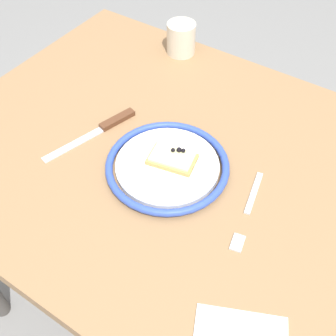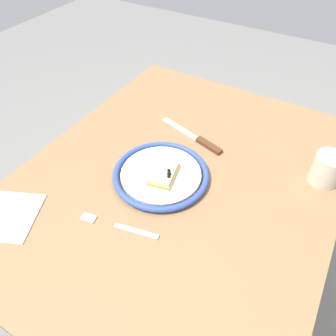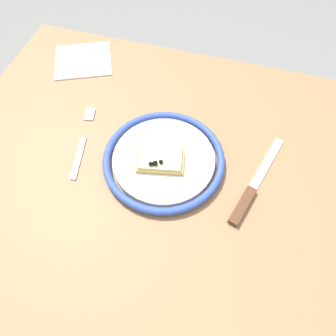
{
  "view_description": "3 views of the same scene",
  "coord_description": "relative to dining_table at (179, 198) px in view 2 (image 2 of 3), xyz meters",
  "views": [
    {
      "loc": [
        -0.36,
        0.53,
        1.42
      ],
      "look_at": [
        -0.04,
        0.06,
        0.78
      ],
      "focal_mm": 45.69,
      "sensor_mm": 36.0,
      "label": 1
    },
    {
      "loc": [
        -0.54,
        -0.28,
        1.38
      ],
      "look_at": [
        -0.02,
        0.03,
        0.78
      ],
      "focal_mm": 34.62,
      "sensor_mm": 36.0,
      "label": 2
    },
    {
      "loc": [
        0.09,
        -0.32,
        1.34
      ],
      "look_at": [
        -0.01,
        0.02,
        0.76
      ],
      "focal_mm": 34.87,
      "sensor_mm": 36.0,
      "label": 3
    }
  ],
  "objects": [
    {
      "name": "plate",
      "position": [
        -0.03,
        0.04,
        0.1
      ],
      "size": [
        0.26,
        0.26,
        0.02
      ],
      "color": "white",
      "rests_on": "dining_table"
    },
    {
      "name": "napkin",
      "position": [
        -0.33,
        0.29,
        0.1
      ],
      "size": [
        0.19,
        0.18,
        0.0
      ],
      "primitive_type": "cube",
      "rotation": [
        0.0,
        0.0,
        0.42
      ],
      "color": "white",
      "rests_on": "dining_table"
    },
    {
      "name": "fork",
      "position": [
        -0.22,
        0.04,
        0.1
      ],
      "size": [
        0.06,
        0.2,
        0.0
      ],
      "color": "silver",
      "rests_on": "dining_table"
    },
    {
      "name": "dining_table",
      "position": [
        0.0,
        0.0,
        0.0
      ],
      "size": [
        1.02,
        0.81,
        0.75
      ],
      "color": "#936D47",
      "rests_on": "ground_plane"
    },
    {
      "name": "pizza_slice_near",
      "position": [
        -0.03,
        0.03,
        0.12
      ],
      "size": [
        0.11,
        0.08,
        0.03
      ],
      "color": "tan",
      "rests_on": "plate"
    },
    {
      "name": "cup",
      "position": [
        0.18,
        -0.34,
        0.14
      ],
      "size": [
        0.08,
        0.08,
        0.09
      ],
      "primitive_type": "cylinder",
      "color": "beige",
      "rests_on": "dining_table"
    },
    {
      "name": "ground_plane",
      "position": [
        0.0,
        0.0,
        -0.65
      ],
      "size": [
        6.0,
        6.0,
        0.0
      ],
      "primitive_type": "plane",
      "color": "gray"
    },
    {
      "name": "knife",
      "position": [
        0.16,
        0.01,
        0.1
      ],
      "size": [
        0.09,
        0.24,
        0.01
      ],
      "color": "silver",
      "rests_on": "dining_table"
    }
  ]
}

